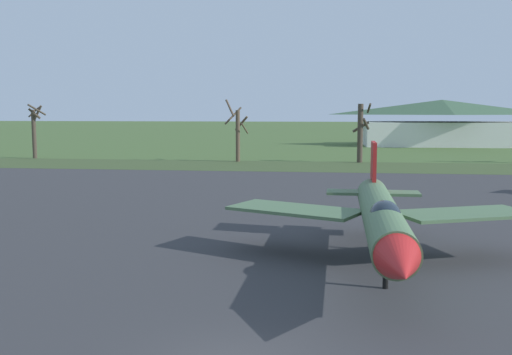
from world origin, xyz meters
name	(u,v)px	position (x,y,z in m)	size (l,w,h in m)	color
asphalt_apron	(285,229)	(0.00, 16.55, 0.03)	(87.74, 55.17, 0.05)	#333335
grass_verge_strip	(308,167)	(0.00, 50.14, 0.03)	(147.74, 12.00, 0.06)	#394A27
jet_fighter_rear_left	(382,217)	(4.25, 9.29, 2.12)	(12.95, 15.51, 4.65)	#4C6B47
bare_tree_far_left	(35,129)	(-35.25, 56.89, 3.79)	(2.63, 2.71, 6.96)	#42382D
bare_tree_left_of_center	(237,131)	(-8.64, 55.03, 3.66)	(2.87, 3.21, 7.44)	brown
bare_tree_center	(361,132)	(5.88, 55.65, 3.67)	(2.05, 2.25, 6.98)	#42382D
visitor_building	(441,123)	(21.72, 91.65, 3.95)	(28.35, 14.60, 7.98)	silver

